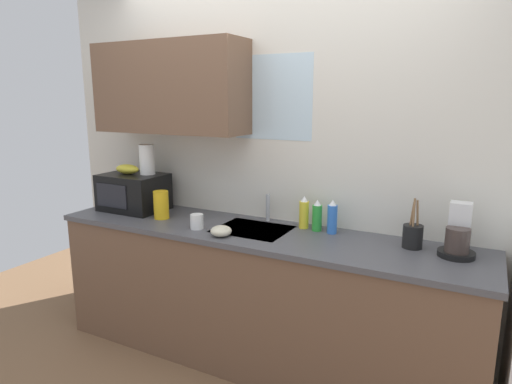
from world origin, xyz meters
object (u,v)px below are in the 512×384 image
Objects in this scene: dish_soap_bottle_yellow at (304,213)px; dish_soap_bottle_green at (317,216)px; mug_white at (197,222)px; cereal_canister at (161,205)px; dish_soap_bottle_blue at (332,218)px; small_bowl at (221,231)px; coffee_maker at (458,236)px; microwave at (134,192)px; utensil_crock at (413,236)px; banana_bunch at (127,169)px; paper_towel_roll at (147,159)px.

dish_soap_bottle_yellow is 1.05× the size of dish_soap_bottle_green.
cereal_canister is at bearing 166.04° from mug_white.
small_bowl is at bearing -147.25° from dish_soap_bottle_blue.
coffee_maker reaches higher than dish_soap_bottle_green.
utensil_crock is (1.98, 0.07, -0.06)m from microwave.
coffee_maker is (2.26, 0.06, -0.20)m from banana_bunch.
utensil_crock is at bearing 1.97° from banana_bunch.
dish_soap_bottle_yellow is at bearing 29.18° from mug_white.
coffee_maker reaches higher than dish_soap_bottle_blue.
dish_soap_bottle_blue is 0.86m from mug_white.
paper_towel_roll reaches higher than small_bowl.
small_bowl is at bearing -14.45° from cereal_canister.
microwave is at bearing 164.93° from small_bowl.
microwave is 0.36m from cereal_canister.
dish_soap_bottle_blue is at bearing -5.31° from dish_soap_bottle_green.
dish_soap_bottle_green is at bearing 5.15° from banana_bunch.
coffee_maker is at bearing -2.85° from utensil_crock.
paper_towel_roll is (0.15, 0.05, 0.08)m from banana_bunch.
banana_bunch is at bearing 178.20° from microwave.
dish_soap_bottle_blue reaches higher than dish_soap_bottle_yellow.
paper_towel_roll is at bearing -179.40° from utensil_crock.
dish_soap_bottle_blue is at bearing 4.67° from microwave.
microwave is at bearing -175.33° from dish_soap_bottle_blue.
banana_bunch is at bearing -174.85° from dish_soap_bottle_green.
cereal_canister is at bearing -174.10° from utensil_crock.
paper_towel_roll reaches higher than dish_soap_bottle_green.
dish_soap_bottle_green reaches higher than small_bowl.
mug_white is (0.60, -0.24, -0.33)m from paper_towel_roll.
small_bowl is at bearing -133.88° from dish_soap_bottle_yellow.
utensil_crock reaches higher than coffee_maker.
cereal_canister is 1.49× the size of small_bowl.
dish_soap_bottle_yellow is 1.08× the size of cereal_canister.
cereal_canister is (0.24, -0.15, -0.28)m from paper_towel_roll.
banana_bunch is 0.45m from cereal_canister.
coffee_maker reaches higher than small_bowl.
dish_soap_bottle_green is 0.61m from small_bowl.
dish_soap_bottle_yellow is 0.73× the size of utensil_crock.
banana_bunch reaches higher than microwave.
microwave is 2.09× the size of paper_towel_roll.
dish_soap_bottle_yellow is at bearing 171.15° from dish_soap_bottle_green.
dish_soap_bottle_blue is 0.69m from small_bowl.
microwave is 0.27m from paper_towel_roll.
mug_white is at bearing -21.73° from paper_towel_roll.
paper_towel_roll is 1.13× the size of cereal_canister.
dish_soap_bottle_green is at bearing 5.39° from microwave.
mug_white is at bearing -13.96° from cereal_canister.
cereal_canister is 2.04× the size of mug_white.
dish_soap_bottle_yellow is 1.62× the size of small_bowl.
coffee_maker is 2.15× the size of small_bowl.
paper_towel_roll is 1.33m from dish_soap_bottle_green.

